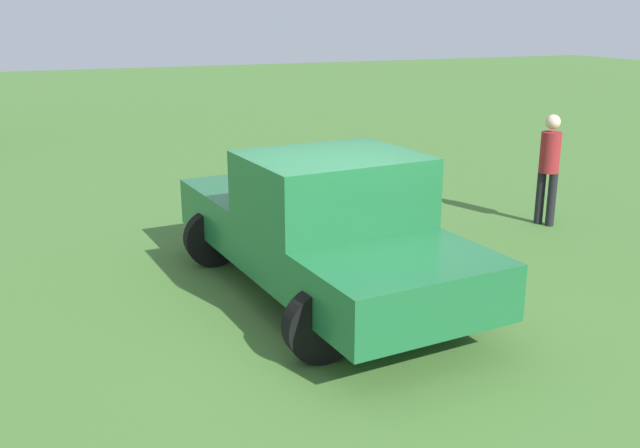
% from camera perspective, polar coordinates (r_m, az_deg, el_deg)
% --- Properties ---
extents(ground_plane, '(80.00, 80.00, 0.00)m').
position_cam_1_polar(ground_plane, '(8.24, 1.83, -7.45)').
color(ground_plane, '#477533').
extents(pickup_truck, '(2.67, 5.12, 1.81)m').
position_cam_1_polar(pickup_truck, '(8.48, 0.41, 0.02)').
color(pickup_truck, black).
rests_on(pickup_truck, ground_plane).
extents(person_bystander, '(0.42, 0.42, 1.82)m').
position_cam_1_polar(person_bystander, '(12.06, 17.97, 4.71)').
color(person_bystander, black).
rests_on(person_bystander, ground_plane).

